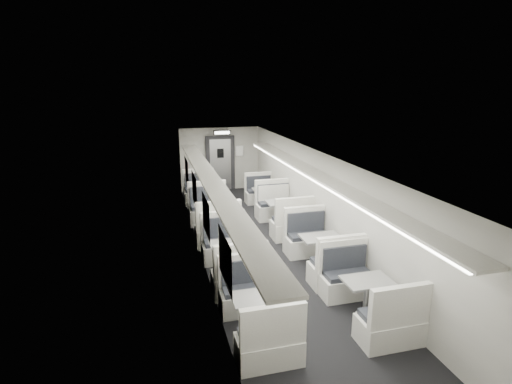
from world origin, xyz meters
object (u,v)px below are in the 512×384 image
booth_left_c (231,259)px  passenger (207,191)px  booth_left_b (213,219)px  booth_right_c (320,252)px  booth_left_d (257,315)px  booth_right_b (283,214)px  vestibule_door (220,164)px  booth_right_d (366,298)px  exit_sign (222,133)px  booth_right_a (265,199)px  booth_left_a (203,198)px

booth_left_c → passenger: 4.48m
booth_left_b → booth_right_c: size_ratio=1.07×
booth_left_d → booth_right_b: size_ratio=0.89×
vestibule_door → booth_left_d: bearing=-96.2°
booth_right_b → passenger: size_ratio=1.59×
booth_right_d → exit_sign: exit_sign is taller
booth_right_d → booth_right_b: bearing=90.0°
booth_right_c → booth_right_d: booth_right_c is taller
vestibule_door → exit_sign: exit_sign is taller
booth_right_a → booth_right_d: bearing=-90.0°
exit_sign → booth_right_c: bearing=-81.6°
booth_left_d → booth_left_b: bearing=90.0°
booth_right_a → vestibule_door: bearing=110.1°
booth_right_a → vestibule_door: size_ratio=0.93×
booth_left_b → booth_right_a: (2.00, 1.75, -0.06)m
booth_left_a → vestibule_door: (1.00, 2.35, 0.65)m
booth_left_a → booth_left_b: bearing=-90.0°
booth_left_c → booth_left_d: bearing=-90.0°
booth_left_d → booth_right_d: (2.00, -0.01, 0.02)m
passenger → booth_left_d: bearing=-112.2°
booth_left_d → exit_sign: 9.00m
booth_left_a → booth_right_c: (2.00, -4.87, -0.01)m
booth_right_d → booth_right_c: bearing=90.0°
booth_left_a → booth_right_d: 7.16m
booth_right_a → vestibule_door: 2.99m
booth_left_d → booth_right_a: bearing=72.9°
booth_right_b → booth_right_d: size_ratio=1.08×
booth_right_b → booth_right_d: (0.00, -4.67, -0.03)m
booth_left_d → booth_right_d: booth_right_d is taller
booth_left_b → exit_sign: (1.00, 3.99, 1.87)m
booth_right_d → vestibule_door: bearing=96.2°
booth_left_b → booth_right_a: booth_left_b is taller
booth_left_a → booth_right_c: bearing=-67.7°
booth_left_d → booth_right_c: booth_right_c is taller
booth_left_c → booth_right_d: bearing=-47.1°
passenger → vestibule_door: bearing=49.5°
booth_right_a → booth_right_b: size_ratio=0.88×
booth_left_c → vestibule_door: (1.00, 7.07, 0.66)m
booth_left_c → exit_sign: size_ratio=3.46×
booth_left_a → passenger: (0.10, -0.25, 0.31)m
booth_right_b → booth_right_c: bearing=-90.0°
booth_left_d → booth_right_c: bearing=45.0°
booth_left_c → vestibule_door: vestibule_door is taller
booth_left_d → booth_right_d: 2.00m
booth_left_a → passenger: size_ratio=1.56×
booth_right_a → booth_right_b: booth_right_b is taller
passenger → booth_right_c: bearing=-89.0°
passenger → booth_left_c: bearing=-112.6°
booth_right_b → exit_sign: size_ratio=3.58×
booth_left_b → booth_left_d: 4.74m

